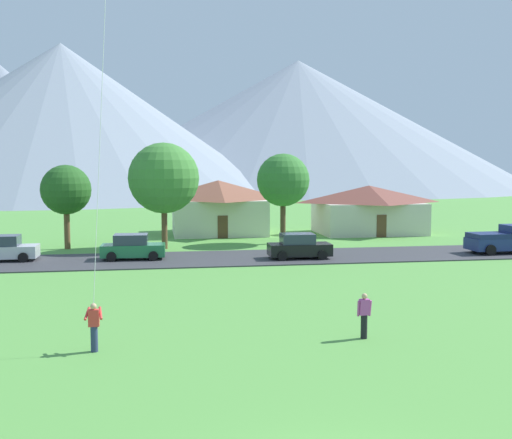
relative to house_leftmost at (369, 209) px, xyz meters
name	(u,v)px	position (x,y,z in m)	size (l,w,h in m)	color
road_strip	(210,259)	(-16.09, -13.46, -2.29)	(160.00, 6.93, 0.08)	#38383D
mountain_west_ridge	(0,127)	(-59.27, 108.98, 13.89)	(75.61, 75.61, 32.42)	gray
mountain_east_ridge	(62,120)	(-39.84, 82.47, 14.02)	(95.15, 95.15, 32.68)	gray
mountain_far_east_ridge	(298,125)	(20.83, 117.59, 16.02)	(130.51, 130.51, 36.69)	gray
house_leftmost	(369,209)	(0.00, 0.00, 0.00)	(10.12, 7.28, 4.49)	beige
house_left_center	(218,206)	(-13.98, 1.90, 0.26)	(9.04, 8.13, 4.99)	beige
tree_near_left	(66,190)	(-26.40, -6.61, 2.16)	(3.77, 3.77, 6.40)	brown
tree_left_of_center	(283,180)	(-9.51, -6.11, 2.82)	(4.28, 4.28, 7.32)	#4C3823
tree_center	(164,178)	(-19.07, -7.76, 3.05)	(5.36, 5.36, 8.08)	brown
parked_car_black_west_end	(299,247)	(-10.16, -14.51, -1.46)	(4.23, 2.13, 1.68)	black
parked_car_green_mid_west	(133,247)	(-21.24, -13.07, -1.46)	(4.26, 2.20, 1.68)	#237042
parked_car_silver_mid_east	(4,249)	(-29.60, -12.42, -1.46)	(4.22, 2.11, 1.68)	#B7BCC1
pickup_truck_navy_west_side	(506,239)	(5.11, -14.38, -1.27)	(5.27, 2.47, 1.99)	navy
watcher_person	(364,315)	(-12.14, -33.07, -1.45)	(0.56, 0.24, 1.68)	black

